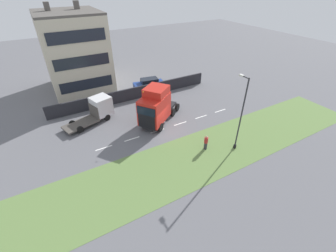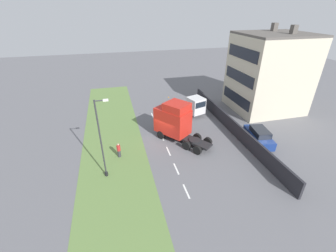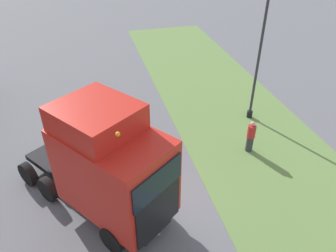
{
  "view_description": "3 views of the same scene",
  "coord_description": "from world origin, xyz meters",
  "px_view_note": "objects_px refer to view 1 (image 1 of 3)",
  "views": [
    {
      "loc": [
        -19.43,
        10.5,
        15.21
      ],
      "look_at": [
        -1.78,
        0.47,
        1.59
      ],
      "focal_mm": 24.0,
      "sensor_mm": 36.0,
      "label": 1
    },
    {
      "loc": [
        -5.23,
        -22.6,
        14.6
      ],
      "look_at": [
        0.07,
        -1.84,
        3.0
      ],
      "focal_mm": 24.0,
      "sensor_mm": 36.0,
      "label": 2
    },
    {
      "loc": [
        1.58,
        9.34,
        9.97
      ],
      "look_at": [
        -1.37,
        -2.1,
        2.05
      ],
      "focal_mm": 35.0,
      "sensor_mm": 36.0,
      "label": 3
    }
  ],
  "objects_px": {
    "lamp_post": "(240,118)",
    "pedestrian": "(206,143)",
    "flatbed_truck": "(98,109)",
    "lorry_cab": "(156,107)",
    "parked_car": "(149,84)"
  },
  "relations": [
    {
      "from": "lorry_cab",
      "to": "lamp_post",
      "type": "relative_size",
      "value": 0.89
    },
    {
      "from": "flatbed_truck",
      "to": "lamp_post",
      "type": "xyz_separation_m",
      "value": [
        -12.74,
        -10.8,
        2.16
      ]
    },
    {
      "from": "flatbed_truck",
      "to": "pedestrian",
      "type": "xyz_separation_m",
      "value": [
        -11.4,
        -7.99,
        -0.69
      ]
    },
    {
      "from": "pedestrian",
      "to": "lamp_post",
      "type": "bearing_deg",
      "value": -115.54
    },
    {
      "from": "lorry_cab",
      "to": "parked_car",
      "type": "xyz_separation_m",
      "value": [
        9.37,
        -3.55,
        -1.44
      ]
    },
    {
      "from": "lamp_post",
      "to": "pedestrian",
      "type": "relative_size",
      "value": 4.67
    },
    {
      "from": "parked_car",
      "to": "lamp_post",
      "type": "bearing_deg",
      "value": -166.19
    },
    {
      "from": "lamp_post",
      "to": "pedestrian",
      "type": "distance_m",
      "value": 4.22
    },
    {
      "from": "flatbed_truck",
      "to": "parked_car",
      "type": "xyz_separation_m",
      "value": [
        4.82,
        -9.23,
        -0.58
      ]
    },
    {
      "from": "lorry_cab",
      "to": "pedestrian",
      "type": "xyz_separation_m",
      "value": [
        -6.85,
        -2.31,
        -1.56
      ]
    },
    {
      "from": "lamp_post",
      "to": "pedestrian",
      "type": "bearing_deg",
      "value": 64.46
    },
    {
      "from": "lorry_cab",
      "to": "flatbed_truck",
      "type": "height_order",
      "value": "lorry_cab"
    },
    {
      "from": "flatbed_truck",
      "to": "pedestrian",
      "type": "distance_m",
      "value": 13.94
    },
    {
      "from": "lorry_cab",
      "to": "parked_car",
      "type": "height_order",
      "value": "lorry_cab"
    },
    {
      "from": "flatbed_truck",
      "to": "lamp_post",
      "type": "relative_size",
      "value": 0.83
    }
  ]
}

